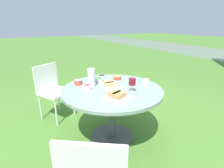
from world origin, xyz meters
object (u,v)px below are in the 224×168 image
at_px(dining_table, 112,97).
at_px(wine_glass, 132,82).
at_px(chair_near_left, 52,87).
at_px(water_pitcher, 91,78).

xyz_separation_m(dining_table, wine_glass, (0.23, 0.14, 0.25)).
height_order(chair_near_left, wine_glass, wine_glass).
height_order(water_pitcher, wine_glass, water_pitcher).
bearing_deg(water_pitcher, dining_table, 42.45).
height_order(dining_table, wine_glass, wine_glass).
xyz_separation_m(chair_near_left, water_pitcher, (0.80, 0.36, 0.32)).
relative_size(chair_near_left, wine_glass, 5.16).
bearing_deg(chair_near_left, wine_glass, 29.29).
distance_m(chair_near_left, wine_glass, 1.45).
bearing_deg(wine_glass, dining_table, -147.56).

